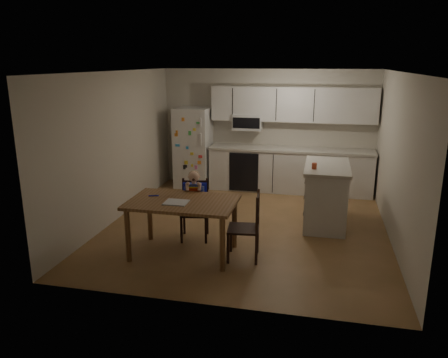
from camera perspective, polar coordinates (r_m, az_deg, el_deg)
room at (r=7.43m, az=3.72°, el=4.23°), size 4.52×5.01×2.51m
refrigerator at (r=9.45m, az=-4.05°, el=4.12°), size 0.72×0.70×1.70m
kitchen_run at (r=9.17m, az=8.53°, el=3.82°), size 3.37×0.62×2.15m
kitchen_island at (r=7.46m, az=13.14°, el=-1.96°), size 0.72×1.37×1.01m
red_cup at (r=7.02m, az=11.71°, el=1.69°), size 0.08×0.08×0.10m
dining_table at (r=6.08m, az=-5.43°, el=-3.80°), size 1.48×0.95×0.79m
napkin at (r=5.97m, az=-6.26°, el=-3.05°), size 0.31×0.27×0.01m
toddler_spoon at (r=6.30m, az=-9.29°, el=-2.16°), size 0.12×0.06×0.02m
chair_booster at (r=6.65m, az=-3.87°, el=-2.43°), size 0.48×0.48×1.08m
chair_side at (r=5.98m, az=3.47°, el=-5.64°), size 0.46×0.46×0.95m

